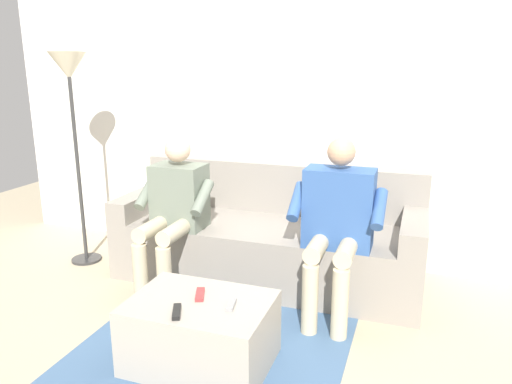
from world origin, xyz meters
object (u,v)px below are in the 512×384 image
Objects in this scene: remote_gray at (231,305)px; floor_lamp at (70,87)px; couch at (270,238)px; coffee_table at (201,333)px; person_left_seated at (337,218)px; remote_black at (177,312)px; remote_red at (200,294)px; person_right_seated at (174,206)px.

floor_lamp reaches higher than remote_gray.
coffee_table is at bearing 90.00° from couch.
couch is at bearing -36.72° from person_left_seated.
floor_lamp is (1.71, -0.99, 1.04)m from remote_gray.
remote_black is 0.08× the size of floor_lamp.
person_left_seated is 8.12× the size of remote_black.
remote_black is (0.23, 0.16, 0.00)m from remote_gray.
coffee_table is 0.27m from remote_gray.
person_left_seated is 8.25× the size of remote_red.
remote_red is at bearing 88.93° from couch.
coffee_table is 5.36× the size of remote_red.
person_left_seated is at bearing -125.48° from coffee_table.
person_right_seated is 1.26m from floor_lamp.
person_left_seated is at bearing -37.08° from remote_gray.
remote_black is at bearing 57.16° from person_left_seated.
floor_lamp is at bearing -5.15° from person_left_seated.
floor_lamp is at bearing -33.02° from coffee_table.
remote_red is 2.05m from floor_lamp.
remote_red is (-0.55, 0.75, -0.24)m from person_right_seated.
floor_lamp reaches higher than couch.
coffee_table is at bearing 146.98° from floor_lamp.
person_left_seated is (-0.57, -0.80, 0.46)m from coffee_table.
coffee_table is at bearing 54.52° from person_left_seated.
remote_black reaches higher than remote_gray.
remote_red is at bearing 126.25° from person_right_seated.
remote_red is 0.98× the size of remote_black.
remote_gray is at bearing -79.35° from remote_black.
remote_black reaches higher than remote_red.
person_left_seated is at bearing 143.28° from couch.
remote_gray is (-0.20, 0.05, -0.00)m from remote_red.
person_left_seated reaches higher than person_right_seated.
person_right_seated is 1.12m from remote_gray.
person_right_seated is at bearing 168.71° from floor_lamp.
remote_gray is at bearing 63.89° from person_left_seated.
couch is 16.18× the size of remote_red.
coffee_table is at bearing -178.00° from remote_red.
person_right_seated is at bearing 32.21° from remote_gray.
floor_lamp is at bearing -11.29° from person_right_seated.
couch is at bearing -26.53° from remote_black.
couch is 1.24m from coffee_table.
person_left_seated is 0.99m from remote_red.
coffee_table is 5.28× the size of remote_black.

